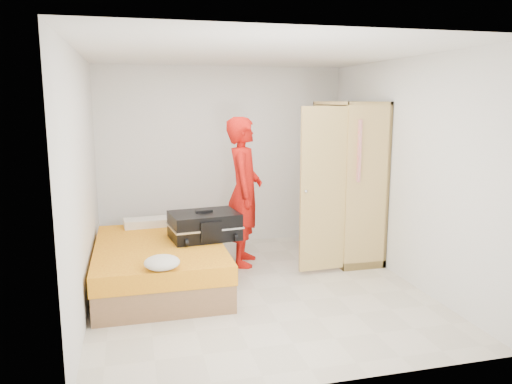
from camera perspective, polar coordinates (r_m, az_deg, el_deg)
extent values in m
plane|color=beige|center=(5.78, 0.01, -11.03)|extent=(4.00, 4.00, 0.00)
plane|color=white|center=(5.40, 0.02, 15.59)|extent=(4.00, 4.00, 0.00)
cube|color=white|center=(7.38, -3.80, 4.07)|extent=(3.60, 0.02, 2.60)
cube|color=white|center=(3.57, 7.90, -2.85)|extent=(3.60, 0.02, 2.60)
cube|color=white|center=(5.30, -19.21, 1.01)|extent=(0.02, 4.00, 2.60)
cube|color=white|center=(6.13, 16.57, 2.36)|extent=(0.02, 4.00, 2.60)
cube|color=#8C603F|center=(5.95, -10.92, -9.04)|extent=(1.40, 2.00, 0.30)
cube|color=yellow|center=(5.87, -11.01, -6.74)|extent=(1.42, 2.02, 0.20)
cube|color=tan|center=(6.93, 12.48, 1.35)|extent=(0.04, 1.20, 2.10)
cube|color=tan|center=(6.30, 12.63, 0.45)|extent=(0.58, 0.04, 2.10)
cube|color=tan|center=(7.34, 8.58, 1.97)|extent=(0.58, 0.04, 2.10)
cube|color=tan|center=(6.73, 10.74, 9.96)|extent=(0.58, 1.20, 0.04)
cube|color=#AE934A|center=(7.04, 10.18, -6.79)|extent=(0.58, 1.20, 0.10)
cube|color=tan|center=(6.98, 7.41, 1.57)|extent=(0.04, 0.59, 2.00)
cube|color=tan|center=(6.07, 7.68, 0.23)|extent=(0.59, 0.07, 2.00)
cylinder|color=#B2B2B7|center=(6.74, 10.69, 8.60)|extent=(0.02, 1.10, 0.02)
imported|color=red|center=(6.41, -1.37, 0.03)|extent=(0.64, 0.80, 1.91)
cube|color=black|center=(5.95, -5.92, -3.82)|extent=(0.84, 0.65, 0.31)
cube|color=black|center=(5.91, -5.96, -2.21)|extent=(0.21, 0.08, 0.03)
ellipsoid|color=silver|center=(4.97, -10.69, -7.92)|extent=(0.35, 0.35, 0.13)
cube|color=silver|center=(6.65, -12.45, -3.42)|extent=(0.58, 0.33, 0.10)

